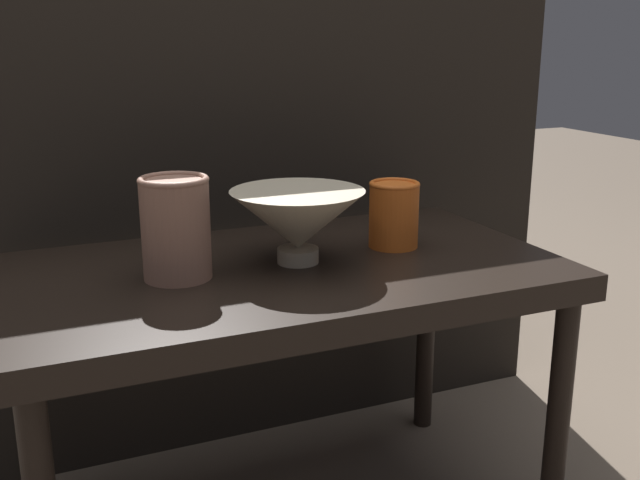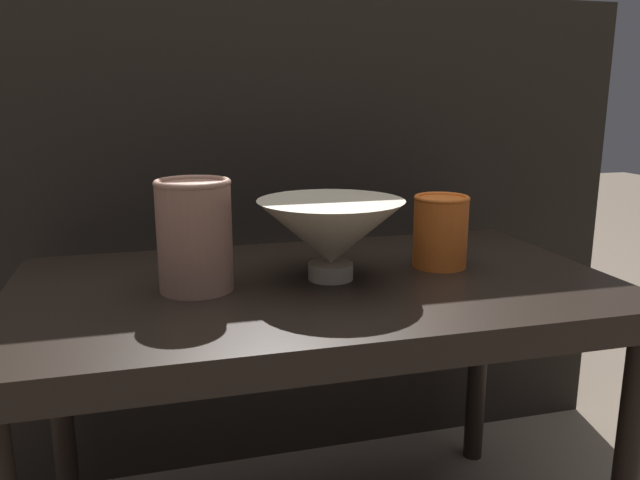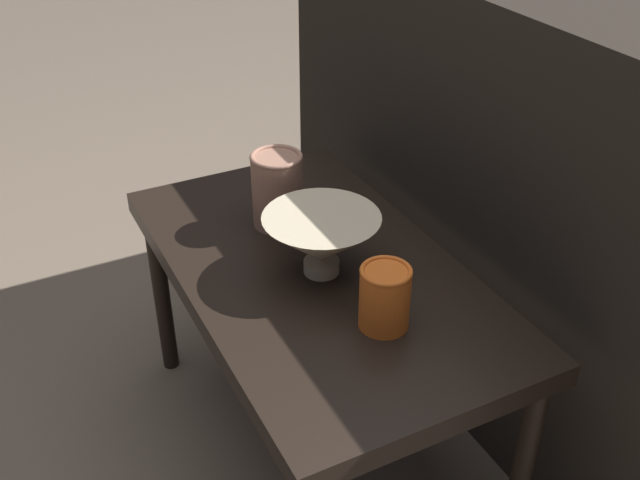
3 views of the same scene
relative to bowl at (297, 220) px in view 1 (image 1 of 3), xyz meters
The scene contains 5 objects.
table 0.12m from the bowl, 168.11° to the right, with size 0.82×0.46×0.45m.
couch_backdrop 0.55m from the bowl, 92.23° to the left, with size 1.39×0.50×0.88m.
bowl is the anchor object (origin of this frame).
vase_textured_left 0.18m from the bowl, behind, with size 0.10×0.10×0.15m.
vase_colorful_right 0.18m from the bowl, ahead, with size 0.08×0.08×0.11m.
Camera 1 is at (-0.37, -1.00, 0.79)m, focal length 42.00 mm.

